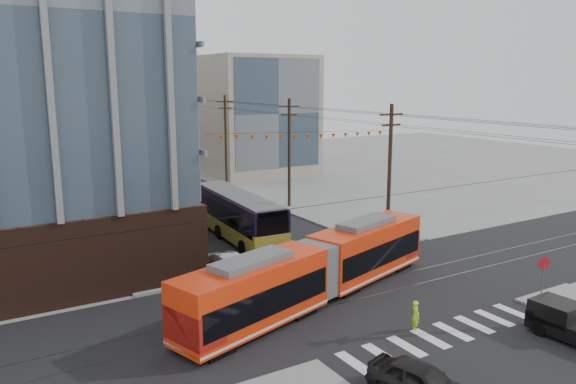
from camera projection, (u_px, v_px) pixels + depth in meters
name	position (u px, v px, depth m)	size (l,w,h in m)	color
ground	(401.00, 315.00, 31.11)	(160.00, 160.00, 0.00)	slate
bg_bldg_ne_near	(253.00, 115.00, 77.93)	(14.00, 14.00, 16.00)	gray
bg_bldg_ne_far	(209.00, 114.00, 95.92)	(16.00, 16.00, 14.00)	#8C99A5
utility_pole_far	(182.00, 131.00, 81.33)	(0.30, 0.30, 11.00)	black
streetcar	(316.00, 270.00, 32.70)	(19.66, 2.76, 3.79)	red
city_bus	(237.00, 215.00, 45.89)	(2.90, 13.39, 3.79)	black
black_sedan	(422.00, 382.00, 22.72)	(1.84, 4.56, 1.55)	black
parked_car_silver	(223.00, 261.00, 38.07)	(1.43, 4.09, 1.35)	#B1B5C1
parked_car_white	(178.00, 232.00, 45.23)	(2.02, 4.98, 1.44)	silver
parked_car_grey	(165.00, 230.00, 46.32)	(2.06, 4.48, 1.24)	#585A62
pedestrian	(416.00, 316.00, 28.99)	(0.59, 0.39, 1.63)	#BEFF23
stop_sign	(542.00, 282.00, 32.45)	(0.80, 0.80, 2.64)	#A51019
jersey_barrier	(374.00, 235.00, 45.68)	(0.86, 3.81, 0.76)	#5B5C62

